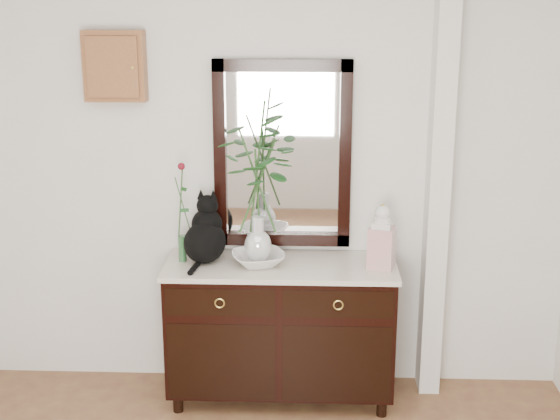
{
  "coord_description": "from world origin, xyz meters",
  "views": [
    {
      "loc": [
        0.27,
        -2.48,
        2.36
      ],
      "look_at": [
        0.1,
        1.63,
        1.2
      ],
      "focal_mm": 50.0,
      "sensor_mm": 36.0,
      "label": 1
    }
  ],
  "objects_px": {
    "sideboard": "(281,324)",
    "cat": "(205,229)",
    "ginger_jar": "(382,236)",
    "lotus_bowl": "(258,259)"
  },
  "relations": [
    {
      "from": "sideboard",
      "to": "lotus_bowl",
      "type": "xyz_separation_m",
      "value": [
        -0.13,
        -0.02,
        0.41
      ]
    },
    {
      "from": "cat",
      "to": "lotus_bowl",
      "type": "distance_m",
      "value": 0.35
    },
    {
      "from": "cat",
      "to": "ginger_jar",
      "type": "bearing_deg",
      "value": 3.66
    },
    {
      "from": "sideboard",
      "to": "ginger_jar",
      "type": "distance_m",
      "value": 0.8
    },
    {
      "from": "cat",
      "to": "ginger_jar",
      "type": "xyz_separation_m",
      "value": [
        1.01,
        -0.06,
        -0.01
      ]
    },
    {
      "from": "sideboard",
      "to": "cat",
      "type": "distance_m",
      "value": 0.72
    },
    {
      "from": "cat",
      "to": "sideboard",
      "type": "bearing_deg",
      "value": 3.04
    },
    {
      "from": "lotus_bowl",
      "to": "ginger_jar",
      "type": "distance_m",
      "value": 0.71
    },
    {
      "from": "ginger_jar",
      "to": "cat",
      "type": "bearing_deg",
      "value": 176.34
    },
    {
      "from": "cat",
      "to": "lotus_bowl",
      "type": "height_order",
      "value": "cat"
    }
  ]
}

